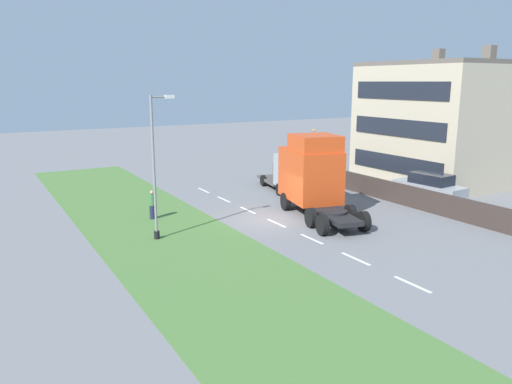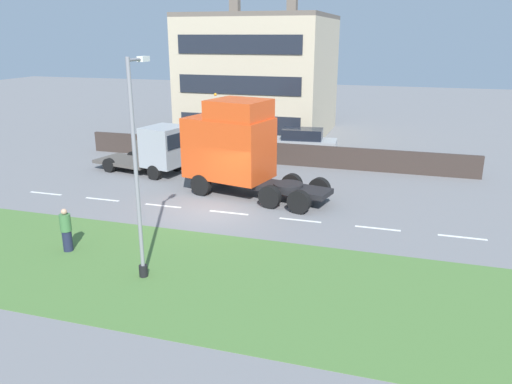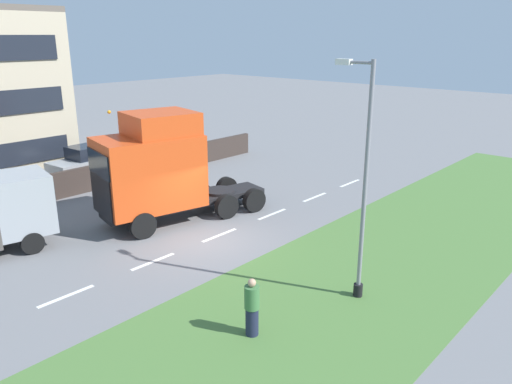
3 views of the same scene
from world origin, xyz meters
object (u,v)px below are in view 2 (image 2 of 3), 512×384
at_px(flatbed_truck, 158,149).
at_px(parked_car, 301,144).
at_px(lamp_post, 138,179).
at_px(pedestrian, 66,231).
at_px(lorry_cab, 234,147).

height_order(flatbed_truck, parked_car, flatbed_truck).
distance_m(parked_car, lamp_post, 17.34).
bearing_deg(pedestrian, lamp_post, -104.17).
bearing_deg(lorry_cab, flatbed_truck, 81.73).
xyz_separation_m(lorry_cab, flatbed_truck, (1.99, 5.14, -0.87)).
bearing_deg(lamp_post, parked_car, -5.00).
relative_size(flatbed_truck, parked_car, 1.26).
relative_size(lamp_post, pedestrian, 4.26).
height_order(lorry_cab, pedestrian, lorry_cab).
height_order(lamp_post, pedestrian, lamp_post).
xyz_separation_m(lorry_cab, lamp_post, (-9.26, -0.15, 0.96)).
distance_m(lorry_cab, parked_car, 8.15).
bearing_deg(flatbed_truck, parked_car, 142.57).
bearing_deg(pedestrian, lorry_cab, -22.47).
bearing_deg(pedestrian, flatbed_truck, 9.26).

